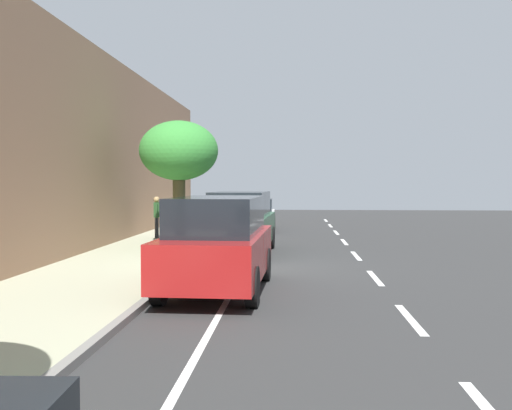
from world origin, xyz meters
TOP-DOWN VIEW (x-y plane):
  - ground at (0.00, 0.00)m, footprint 65.01×65.01m
  - sidewalk at (3.41, 0.00)m, footprint 3.57×40.63m
  - curb_edge at (1.54, 0.00)m, footprint 0.16×40.63m
  - lane_stripe_centre at (-3.17, -0.32)m, footprint 0.14×40.00m
  - lane_stripe_bike_edge at (0.07, 0.00)m, footprint 0.12×40.63m
  - building_facade at (5.45, 0.00)m, footprint 0.50×40.63m
  - parked_sedan_white_nearest at (0.56, -11.72)m, footprint 1.91×4.44m
  - parked_suv_green_second at (0.49, -2.85)m, footprint 2.12×4.77m
  - parked_suv_red_mid at (0.36, 3.76)m, footprint 2.09×4.76m
  - bicycle_at_curb at (1.08, -7.61)m, footprint 1.70×0.49m
  - cyclist_with_backpack at (1.30, -8.08)m, footprint 0.52×0.56m
  - street_tree_near_cyclist at (2.68, -3.82)m, footprint 2.67×2.67m
  - pedestrian_on_phone at (4.09, -6.48)m, footprint 0.31×0.61m
  - fire_hydrant at (1.97, -9.35)m, footprint 0.22×0.22m

SIDE VIEW (x-z plane):
  - ground at x=0.00m, z-range 0.00..0.00m
  - lane_stripe_centre at x=-3.17m, z-range 0.00..0.01m
  - lane_stripe_bike_edge at x=0.07m, z-range 0.00..0.01m
  - sidewalk at x=3.41m, z-range 0.00..0.13m
  - curb_edge at x=1.54m, z-range 0.00..0.13m
  - bicycle_at_curb at x=1.08m, z-range 0.00..0.73m
  - fire_hydrant at x=1.97m, z-range 0.13..0.97m
  - parked_sedan_white_nearest at x=0.56m, z-range -0.01..1.51m
  - parked_suv_green_second at x=0.49m, z-range 0.03..2.02m
  - parked_suv_red_mid at x=0.36m, z-range 0.03..2.02m
  - pedestrian_on_phone at x=4.09m, z-range 0.23..1.84m
  - cyclist_with_backpack at x=1.30m, z-range 0.19..1.89m
  - street_tree_near_cyclist at x=2.68m, z-range 1.18..5.44m
  - building_facade at x=5.45m, z-range 0.00..6.75m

